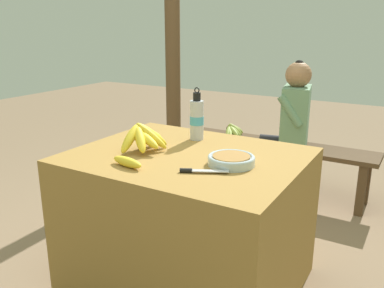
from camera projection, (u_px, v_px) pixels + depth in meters
ground_plane at (188, 280)px, 2.28m from camera, size 12.00×12.00×0.00m
market_counter at (188, 220)px, 2.17m from camera, size 1.15×0.92×0.74m
banana_bunch_ripe at (144, 137)px, 2.10m from camera, size 0.20×0.33×0.16m
serving_bowl at (231, 159)px, 1.90m from camera, size 0.22×0.22×0.05m
water_bottle at (197, 119)px, 2.29m from camera, size 0.08×0.08×0.30m
loose_banana_front at (127, 162)px, 1.88m from camera, size 0.19×0.08×0.05m
knife at (197, 171)px, 1.80m from camera, size 0.21×0.12×0.02m
wooden_bench at (277, 151)px, 3.39m from camera, size 1.60×0.32×0.43m
seated_vendor at (289, 120)px, 3.23m from camera, size 0.45×0.42×1.12m
banana_bunch_green at (233, 130)px, 3.55m from camera, size 0.17×0.29×0.13m
support_post_near at (173, 51)px, 3.89m from camera, size 0.14×0.14×2.25m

